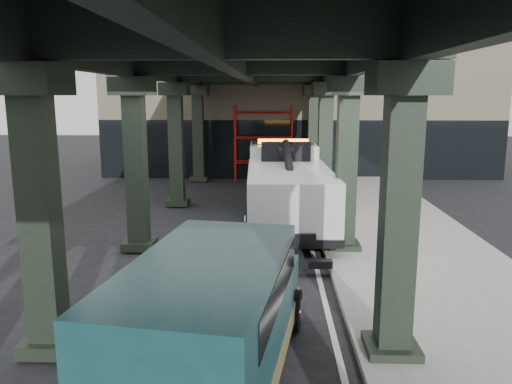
# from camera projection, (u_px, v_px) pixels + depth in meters

# --- Properties ---
(ground) EXTENTS (90.00, 90.00, 0.00)m
(ground) POSITION_uv_depth(u_px,v_px,m) (252.00, 275.00, 12.70)
(ground) COLOR black
(ground) RESTS_ON ground
(sidewalk) EXTENTS (5.00, 40.00, 0.15)m
(sidewalk) POSITION_uv_depth(u_px,v_px,m) (409.00, 250.00, 14.49)
(sidewalk) COLOR gray
(sidewalk) RESTS_ON ground
(lane_stripe) EXTENTS (0.12, 38.00, 0.01)m
(lane_stripe) POSITION_uv_depth(u_px,v_px,m) (312.00, 251.00, 14.60)
(lane_stripe) COLOR silver
(lane_stripe) RESTS_ON ground
(viaduct) EXTENTS (7.40, 32.00, 6.40)m
(viaduct) POSITION_uv_depth(u_px,v_px,m) (240.00, 60.00, 13.64)
(viaduct) COLOR black
(viaduct) RESTS_ON ground
(building) EXTENTS (22.00, 10.00, 8.00)m
(building) POSITION_uv_depth(u_px,v_px,m) (297.00, 103.00, 31.49)
(building) COLOR #C6B793
(building) RESTS_ON ground
(scaffolding) EXTENTS (3.08, 0.88, 4.00)m
(scaffolding) POSITION_uv_depth(u_px,v_px,m) (263.00, 141.00, 26.67)
(scaffolding) COLOR #AA120D
(scaffolding) RESTS_ON ground
(tow_truck) EXTENTS (3.00, 9.22, 2.99)m
(tow_truck) POSITION_uv_depth(u_px,v_px,m) (286.00, 183.00, 17.58)
(tow_truck) COLOR black
(tow_truck) RESTS_ON ground
(towed_van) EXTENTS (2.90, 5.73, 2.23)m
(towed_van) POSITION_uv_depth(u_px,v_px,m) (214.00, 318.00, 7.51)
(towed_van) COLOR #10393C
(towed_van) RESTS_ON ground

